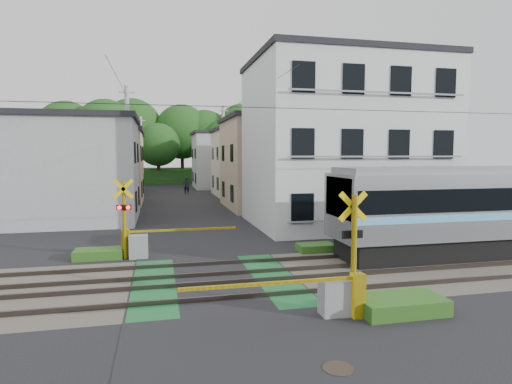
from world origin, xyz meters
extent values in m
plane|color=black|center=(0.00, 0.00, 0.00)|extent=(120.00, 120.00, 0.00)
cube|color=#47423A|center=(0.00, 0.00, 0.00)|extent=(120.00, 6.00, 0.00)
cube|color=black|center=(0.00, 0.00, 0.01)|extent=(5.20, 120.00, 0.00)
cube|color=#145126|center=(-1.90, 0.00, 0.01)|extent=(1.30, 6.00, 0.00)
cube|color=#145126|center=(1.90, 0.00, 0.01)|extent=(1.30, 6.00, 0.00)
cube|color=#3F3833|center=(0.00, -1.90, 0.07)|extent=(120.00, 0.08, 0.14)
cube|color=#3F3833|center=(0.00, -0.50, 0.07)|extent=(120.00, 0.08, 0.14)
cube|color=#3F3833|center=(0.00, 0.50, 0.07)|extent=(120.00, 0.08, 0.14)
cube|color=#3F3833|center=(0.00, 1.90, 0.07)|extent=(120.00, 0.08, 0.14)
cube|color=black|center=(7.21, 1.20, 0.28)|extent=(2.26, 2.07, 0.56)
cube|color=black|center=(4.72, 1.20, 2.44)|extent=(0.10, 2.26, 1.47)
cylinder|color=yellow|center=(3.00, -3.60, 1.50)|extent=(0.14, 0.14, 3.00)
cube|color=yellow|center=(3.00, -3.50, 2.70)|extent=(0.77, 0.05, 0.77)
cube|color=yellow|center=(3.00, -3.50, 2.70)|extent=(0.77, 0.05, 0.77)
cube|color=black|center=(3.00, -3.50, 2.00)|extent=(0.55, 0.05, 0.20)
sphere|color=#FF0C07|center=(2.84, -3.44, 2.00)|extent=(0.16, 0.16, 0.16)
sphere|color=#FF0C07|center=(3.16, -3.44, 2.00)|extent=(0.16, 0.16, 0.16)
cube|color=gray|center=(2.50, -3.60, 0.45)|extent=(0.70, 0.50, 0.90)
cube|color=yellow|center=(3.00, -3.85, 0.55)|extent=(0.30, 0.30, 1.10)
cube|color=yellow|center=(0.75, -3.85, 1.00)|extent=(4.20, 0.08, 0.08)
cylinder|color=yellow|center=(-3.00, 3.60, 1.50)|extent=(0.14, 0.14, 3.00)
cube|color=yellow|center=(-3.00, 3.50, 2.70)|extent=(0.77, 0.05, 0.77)
cube|color=yellow|center=(-3.00, 3.50, 2.70)|extent=(0.77, 0.05, 0.77)
cube|color=black|center=(-3.00, 3.50, 2.00)|extent=(0.55, 0.05, 0.20)
sphere|color=#FF0C07|center=(-3.16, 3.44, 2.00)|extent=(0.16, 0.16, 0.16)
sphere|color=#FF0C07|center=(-2.84, 3.44, 2.00)|extent=(0.16, 0.16, 0.16)
cube|color=gray|center=(-2.50, 3.60, 0.45)|extent=(0.70, 0.50, 0.90)
cube|color=yellow|center=(-3.00, 3.85, 0.55)|extent=(0.30, 0.30, 1.10)
cube|color=yellow|center=(-0.75, 3.85, 1.00)|extent=(4.20, 0.08, 0.08)
cube|color=silver|center=(8.50, 9.50, 4.50)|extent=(10.00, 8.00, 9.00)
cube|color=black|center=(8.50, 9.50, 9.15)|extent=(10.20, 8.16, 0.30)
cube|color=black|center=(4.80, 5.47, 1.50)|extent=(1.10, 0.06, 1.40)
cube|color=black|center=(7.25, 5.47, 1.50)|extent=(1.10, 0.06, 1.40)
cube|color=black|center=(9.70, 5.47, 1.50)|extent=(1.10, 0.06, 1.40)
cube|color=black|center=(12.15, 5.47, 1.50)|extent=(1.10, 0.06, 1.40)
cube|color=gray|center=(8.50, 5.25, 0.90)|extent=(9.00, 0.06, 0.08)
cube|color=black|center=(4.80, 5.47, 4.50)|extent=(1.10, 0.06, 1.40)
cube|color=black|center=(7.25, 5.47, 4.50)|extent=(1.10, 0.06, 1.40)
cube|color=black|center=(9.70, 5.47, 4.50)|extent=(1.10, 0.06, 1.40)
cube|color=black|center=(12.15, 5.47, 4.50)|extent=(1.10, 0.06, 1.40)
cube|color=gray|center=(8.50, 5.25, 3.90)|extent=(9.00, 0.06, 0.08)
cube|color=black|center=(4.80, 5.47, 7.50)|extent=(1.10, 0.06, 1.40)
cube|color=black|center=(7.25, 5.47, 7.50)|extent=(1.10, 0.06, 1.40)
cube|color=black|center=(9.70, 5.47, 7.50)|extent=(1.10, 0.06, 1.40)
cube|color=black|center=(12.15, 5.47, 7.50)|extent=(1.10, 0.06, 1.40)
cube|color=gray|center=(8.50, 5.25, 6.90)|extent=(9.00, 0.06, 0.08)
cube|color=#A3A5A8|center=(-6.50, 14.00, 3.00)|extent=(7.00, 7.00, 6.00)
cube|color=black|center=(-6.50, 14.00, 6.15)|extent=(7.35, 7.35, 0.30)
cube|color=black|center=(-2.97, 12.25, 1.30)|extent=(0.06, 1.00, 1.20)
cube|color=black|center=(-2.97, 15.75, 1.30)|extent=(0.06, 1.00, 1.20)
cube|color=black|center=(-2.97, 12.25, 4.10)|extent=(0.06, 1.00, 1.20)
cube|color=black|center=(-2.97, 15.75, 4.10)|extent=(0.06, 1.00, 1.20)
cube|color=tan|center=(6.80, 18.00, 3.25)|extent=(7.00, 8.00, 6.50)
cube|color=black|center=(6.80, 18.00, 6.65)|extent=(7.35, 8.40, 0.30)
cube|color=black|center=(3.27, 16.00, 1.30)|extent=(0.06, 1.00, 1.20)
cube|color=black|center=(3.27, 20.00, 1.30)|extent=(0.06, 1.00, 1.20)
cube|color=black|center=(3.27, 16.00, 4.10)|extent=(0.06, 1.00, 1.20)
cube|color=black|center=(3.27, 20.00, 4.10)|extent=(0.06, 1.00, 1.20)
cube|color=tan|center=(-7.00, 23.00, 2.90)|extent=(8.00, 7.00, 5.80)
cube|color=black|center=(-7.00, 23.00, 5.95)|extent=(8.40, 7.35, 0.30)
cube|color=black|center=(-2.97, 21.25, 1.30)|extent=(0.06, 1.00, 1.20)
cube|color=black|center=(-2.97, 24.75, 1.30)|extent=(0.06, 1.00, 1.20)
cube|color=black|center=(-2.97, 21.25, 4.10)|extent=(0.06, 1.00, 1.20)
cube|color=black|center=(-2.97, 24.75, 4.10)|extent=(0.06, 1.00, 1.20)
cube|color=beige|center=(7.20, 28.00, 3.10)|extent=(7.00, 7.00, 6.20)
cube|color=black|center=(7.20, 28.00, 6.35)|extent=(7.35, 7.35, 0.30)
cube|color=black|center=(3.67, 26.25, 1.30)|extent=(0.06, 1.00, 1.20)
cube|color=black|center=(3.67, 29.75, 1.30)|extent=(0.06, 1.00, 1.20)
cube|color=black|center=(3.67, 26.25, 4.10)|extent=(0.06, 1.00, 1.20)
cube|color=black|center=(3.67, 29.75, 4.10)|extent=(0.06, 1.00, 1.20)
cube|color=beige|center=(-6.80, 33.00, 3.00)|extent=(7.00, 8.00, 6.00)
cube|color=black|center=(-6.80, 33.00, 6.15)|extent=(7.35, 8.40, 0.30)
cube|color=black|center=(-3.27, 31.00, 1.30)|extent=(0.06, 1.00, 1.20)
cube|color=black|center=(-3.27, 35.00, 1.30)|extent=(0.06, 1.00, 1.20)
cube|color=black|center=(-3.27, 31.00, 4.10)|extent=(0.06, 1.00, 1.20)
cube|color=black|center=(-3.27, 35.00, 4.10)|extent=(0.06, 1.00, 1.20)
cube|color=#A3A5A8|center=(6.50, 38.00, 3.20)|extent=(8.00, 7.00, 6.40)
cube|color=black|center=(6.50, 38.00, 6.55)|extent=(8.40, 7.35, 0.30)
cube|color=black|center=(2.47, 36.25, 1.30)|extent=(0.06, 1.00, 1.20)
cube|color=black|center=(2.47, 39.75, 1.30)|extent=(0.06, 1.00, 1.20)
cube|color=black|center=(2.47, 36.25, 4.10)|extent=(0.06, 1.00, 1.20)
cube|color=black|center=(2.47, 39.75, 4.10)|extent=(0.06, 1.00, 1.20)
cube|color=#1E4818|center=(0.00, 50.00, 1.00)|extent=(40.00, 10.00, 2.00)
cylinder|color=#332114|center=(-13.62, 48.89, 2.80)|extent=(0.50, 0.50, 5.59)
sphere|color=#1E4818|center=(-13.62, 48.89, 7.27)|extent=(7.83, 7.83, 7.83)
cylinder|color=#332114|center=(-11.05, 48.59, 2.02)|extent=(0.50, 0.50, 4.04)
sphere|color=#1E4818|center=(-11.05, 48.59, 5.25)|extent=(5.65, 5.65, 5.65)
cylinder|color=#332114|center=(-8.30, 46.30, 2.81)|extent=(0.50, 0.50, 5.62)
sphere|color=#1E4818|center=(-8.30, 46.30, 7.31)|extent=(7.87, 7.87, 7.87)
cylinder|color=#332114|center=(-5.17, 50.49, 2.99)|extent=(0.50, 0.50, 5.98)
sphere|color=#1E4818|center=(-5.17, 50.49, 7.77)|extent=(8.37, 8.37, 8.37)
cylinder|color=#332114|center=(-1.62, 45.27, 2.04)|extent=(0.50, 0.50, 4.08)
sphere|color=#1E4818|center=(-1.62, 45.27, 5.30)|extent=(5.71, 5.71, 5.71)
cylinder|color=#332114|center=(1.75, 49.67, 2.80)|extent=(0.50, 0.50, 5.59)
sphere|color=#1E4818|center=(1.75, 49.67, 7.27)|extent=(7.83, 7.83, 7.83)
cylinder|color=#332114|center=(5.10, 49.66, 2.62)|extent=(0.50, 0.50, 5.24)
sphere|color=#1E4818|center=(5.10, 49.66, 6.81)|extent=(7.34, 7.34, 7.34)
cylinder|color=#332114|center=(7.99, 46.75, 2.30)|extent=(0.50, 0.50, 4.61)
sphere|color=#1E4818|center=(7.99, 46.75, 5.99)|extent=(6.45, 6.45, 6.45)
cylinder|color=#332114|center=(10.42, 48.24, 2.84)|extent=(0.50, 0.50, 5.69)
sphere|color=#1E4818|center=(10.42, 48.24, 7.39)|extent=(7.96, 7.96, 7.96)
cylinder|color=#332114|center=(14.40, 49.72, 2.36)|extent=(0.50, 0.50, 4.72)
sphere|color=#1E4818|center=(14.40, 49.72, 6.14)|extent=(6.61, 6.61, 6.61)
cube|color=black|center=(6.00, 1.20, 5.60)|extent=(60.00, 0.02, 0.02)
cylinder|color=#A5A5A0|center=(-3.40, 13.00, 4.00)|extent=(0.26, 0.26, 8.00)
cube|color=#A5A5A0|center=(-3.40, 13.00, 7.60)|extent=(0.90, 0.08, 0.08)
cylinder|color=#A5A5A0|center=(3.60, 22.00, 4.00)|extent=(0.26, 0.26, 8.00)
cube|color=#A5A5A0|center=(3.60, 22.00, 7.60)|extent=(0.90, 0.08, 0.08)
cylinder|color=#A5A5A0|center=(-3.40, 34.00, 4.00)|extent=(0.26, 0.26, 8.00)
cube|color=#A5A5A0|center=(-3.40, 34.00, 7.60)|extent=(0.90, 0.08, 0.08)
cube|color=black|center=(-3.40, 23.50, 7.40)|extent=(0.02, 42.00, 0.02)
cube|color=black|center=(3.60, 23.50, 7.40)|extent=(0.02, 42.00, 0.02)
imported|color=black|center=(1.05, 30.30, 0.88)|extent=(0.71, 0.53, 1.75)
cylinder|color=#2D261E|center=(1.49, -6.13, 0.01)|extent=(0.59, 0.59, 0.02)
cube|color=#2D5E1E|center=(4.20, -3.80, 0.20)|extent=(2.20, 1.20, 0.40)
cube|color=#2D5E1E|center=(-4.00, 3.90, 0.18)|extent=(1.80, 1.00, 0.36)
cube|color=#2D5E1E|center=(4.60, 3.20, 0.15)|extent=(1.50, 0.90, 0.30)
camera|label=1|loc=(-1.71, -13.24, 3.99)|focal=30.00mm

